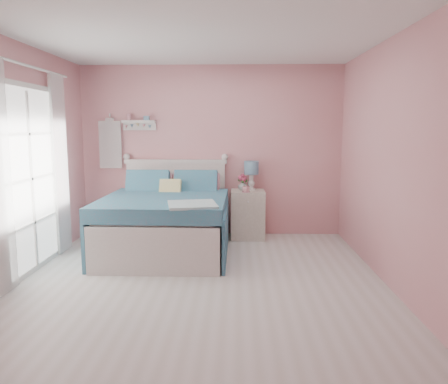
{
  "coord_description": "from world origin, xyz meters",
  "views": [
    {
      "loc": [
        0.39,
        -4.5,
        1.67
      ],
      "look_at": [
        0.23,
        1.2,
        0.82
      ],
      "focal_mm": 35.0,
      "sensor_mm": 36.0,
      "label": 1
    }
  ],
  "objects_px": {
    "vase": "(243,185)",
    "teacup": "(246,189)",
    "nightstand": "(248,214)",
    "table_lamp": "(251,170)",
    "bed": "(167,222)"
  },
  "relations": [
    {
      "from": "teacup",
      "to": "vase",
      "type": "bearing_deg",
      "value": 102.95
    },
    {
      "from": "teacup",
      "to": "bed",
      "type": "bearing_deg",
      "value": -151.53
    },
    {
      "from": "vase",
      "to": "teacup",
      "type": "bearing_deg",
      "value": -77.05
    },
    {
      "from": "teacup",
      "to": "table_lamp",
      "type": "bearing_deg",
      "value": 72.13
    },
    {
      "from": "nightstand",
      "to": "vase",
      "type": "bearing_deg",
      "value": 148.97
    },
    {
      "from": "table_lamp",
      "to": "nightstand",
      "type": "bearing_deg",
      "value": -120.37
    },
    {
      "from": "table_lamp",
      "to": "bed",
      "type": "bearing_deg",
      "value": -144.17
    },
    {
      "from": "table_lamp",
      "to": "vase",
      "type": "bearing_deg",
      "value": -163.47
    },
    {
      "from": "vase",
      "to": "nightstand",
      "type": "bearing_deg",
      "value": -31.03
    },
    {
      "from": "bed",
      "to": "vase",
      "type": "distance_m",
      "value": 1.36
    },
    {
      "from": "bed",
      "to": "vase",
      "type": "bearing_deg",
      "value": 38.75
    },
    {
      "from": "teacup",
      "to": "nightstand",
      "type": "bearing_deg",
      "value": 79.54
    },
    {
      "from": "vase",
      "to": "teacup",
      "type": "xyz_separation_m",
      "value": [
        0.05,
        -0.21,
        -0.03
      ]
    },
    {
      "from": "bed",
      "to": "nightstand",
      "type": "xyz_separation_m",
      "value": [
        1.11,
        0.75,
        -0.04
      ]
    },
    {
      "from": "bed",
      "to": "table_lamp",
      "type": "xyz_separation_m",
      "value": [
        1.16,
        0.84,
        0.63
      ]
    }
  ]
}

